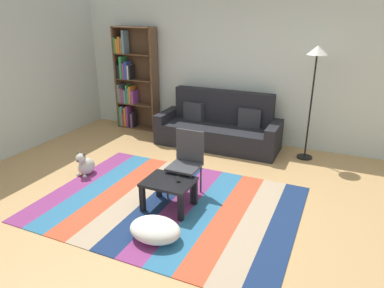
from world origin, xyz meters
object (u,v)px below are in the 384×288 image
object	(u,v)px
tv_remote	(178,179)
standing_lamp	(316,66)
pouf	(155,230)
folding_chair	(187,158)
bookshelf	(132,82)
coffee_table	(169,186)
couch	(219,128)
dog	(85,165)

from	to	relation	value
tv_remote	standing_lamp	bearing A→B (deg)	29.61
pouf	folding_chair	distance (m)	1.19
bookshelf	folding_chair	distance (m)	3.22
coffee_table	pouf	distance (m)	0.71
tv_remote	folding_chair	bearing A→B (deg)	65.70
standing_lamp	tv_remote	world-z (taller)	standing_lamp
couch	pouf	xyz separation A→B (m)	(0.38, -3.05, -0.21)
coffee_table	tv_remote	bearing A→B (deg)	32.76
pouf	bookshelf	bearing A→B (deg)	126.03
coffee_table	dog	size ratio (longest dim) A/B	1.54
couch	standing_lamp	distance (m)	2.00
pouf	standing_lamp	distance (m)	3.60
couch	bookshelf	bearing A→B (deg)	172.11
standing_lamp	tv_remote	size ratio (longest dim) A/B	12.53
tv_remote	coffee_table	bearing A→B (deg)	-179.28
pouf	tv_remote	xyz separation A→B (m)	(-0.07, 0.72, 0.27)
pouf	tv_remote	size ratio (longest dim) A/B	3.94
couch	pouf	bearing A→B (deg)	-82.93
bookshelf	folding_chair	bearing A→B (deg)	-44.02
coffee_table	pouf	world-z (taller)	coffee_table
pouf	folding_chair	world-z (taller)	folding_chair
couch	coffee_table	xyz separation A→B (m)	(0.21, -2.39, -0.02)
coffee_table	pouf	bearing A→B (deg)	-75.46
coffee_table	dog	xyz separation A→B (m)	(-1.63, 0.35, -0.15)
bookshelf	standing_lamp	distance (m)	3.68
couch	standing_lamp	xyz separation A→B (m)	(1.58, 0.03, 1.23)
pouf	standing_lamp	bearing A→B (deg)	68.74
dog	folding_chair	bearing A→B (deg)	3.57
tv_remote	folding_chair	xyz separation A→B (m)	(-0.05, 0.39, 0.13)
coffee_table	dog	world-z (taller)	dog
dog	folding_chair	xyz separation A→B (m)	(1.68, 0.10, 0.37)
bookshelf	pouf	size ratio (longest dim) A/B	3.53
couch	folding_chair	size ratio (longest dim) A/B	2.51
folding_chair	standing_lamp	bearing A→B (deg)	115.83
pouf	folding_chair	bearing A→B (deg)	96.43
tv_remote	couch	bearing A→B (deg)	65.44
tv_remote	dog	bearing A→B (deg)	138.70
dog	standing_lamp	distance (m)	3.91
dog	bookshelf	bearing A→B (deg)	104.88
bookshelf	standing_lamp	bearing A→B (deg)	-3.98
bookshelf	tv_remote	bearing A→B (deg)	-47.97
coffee_table	standing_lamp	world-z (taller)	standing_lamp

